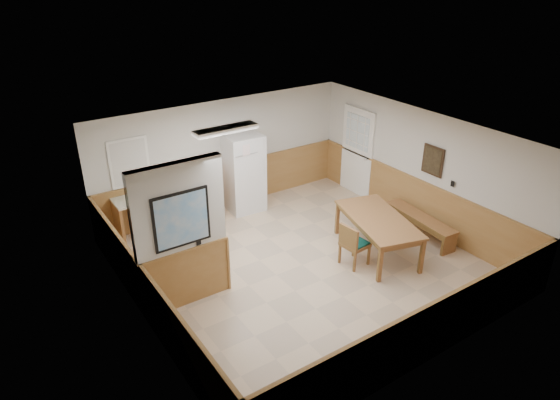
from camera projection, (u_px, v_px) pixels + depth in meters
ground at (302, 265)px, 9.36m from camera, size 6.00×6.00×0.00m
ceiling at (305, 138)px, 8.27m from camera, size 6.00×6.00×0.02m
back_wall at (224, 155)px, 11.05m from camera, size 6.00×0.02×2.50m
right_wall at (421, 169)px, 10.32m from camera, size 0.02×6.00×2.50m
left_wall at (139, 257)px, 7.31m from camera, size 0.02×6.00×2.50m
wainscot_back at (226, 186)px, 11.37m from camera, size 6.00×0.04×1.00m
wainscot_right at (416, 202)px, 10.64m from camera, size 0.04×6.00×1.00m
wainscot_left at (146, 298)px, 7.65m from camera, size 0.04×6.00×1.00m
partition_wall at (181, 238)px, 7.84m from camera, size 1.50×0.20×2.50m
kitchen_counter at (182, 206)px, 10.56m from camera, size 2.20×0.61×1.00m
exterior_door at (357, 152)px, 11.80m from camera, size 0.07×1.02×2.15m
kitchen_window at (129, 162)px, 9.85m from camera, size 0.80×0.04×1.00m
wall_painting at (433, 161)px, 9.94m from camera, size 0.04×0.50×0.60m
fluorescent_fixture at (226, 130)px, 8.86m from camera, size 1.20×0.30×0.09m
refrigerator at (244, 173)px, 11.08m from camera, size 0.82×0.75×1.77m
dining_table at (378, 222)px, 9.49m from camera, size 1.45×2.12×0.75m
dining_bench at (420, 220)px, 10.22m from camera, size 0.52×1.76×0.45m
dining_chair at (352, 242)px, 9.14m from camera, size 0.65×0.48×0.85m
fire_extinguisher at (209, 170)px, 10.65m from camera, size 0.13×0.13×0.46m
soap_bottle at (129, 194)px, 9.78m from camera, size 0.08×0.08×0.23m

